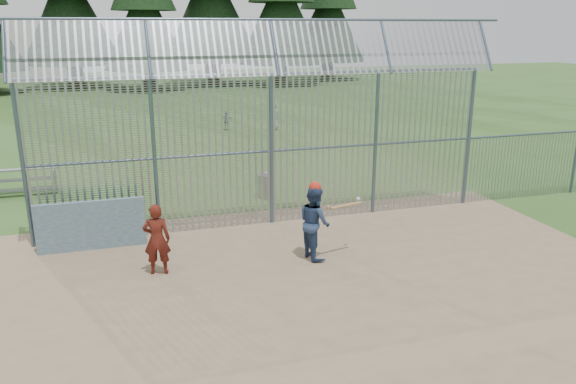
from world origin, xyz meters
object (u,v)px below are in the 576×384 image
object	(u,v)px
dugout_wall	(91,225)
bleacher	(7,182)
onlooker	(157,239)
trash_can	(266,186)
batter	(314,222)

from	to	relation	value
dugout_wall	bleacher	world-z (taller)	dugout_wall
onlooker	trash_can	size ratio (longest dim) A/B	1.90
batter	onlooker	world-z (taller)	batter
trash_can	onlooker	bearing A→B (deg)	-127.37
dugout_wall	trash_can	bearing A→B (deg)	30.27
dugout_wall	bleacher	xyz separation A→B (m)	(-2.73, 5.67, -0.21)
trash_can	bleacher	distance (m)	8.25
dugout_wall	trash_can	xyz separation A→B (m)	(5.06, 2.95, -0.24)
dugout_wall	batter	size ratio (longest dim) A/B	1.48
onlooker	trash_can	world-z (taller)	onlooker
batter	bleacher	bearing A→B (deg)	36.65
onlooker	batter	bearing A→B (deg)	-172.38
onlooker	bleacher	size ratio (longest dim) A/B	0.52
bleacher	onlooker	bearing A→B (deg)	-61.31
onlooker	bleacher	xyz separation A→B (m)	(-4.12, 7.52, -0.39)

